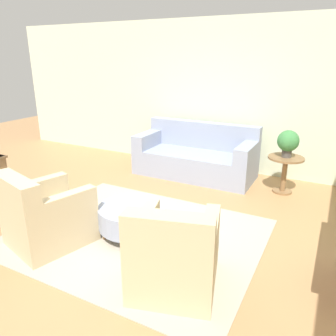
{
  "coord_description": "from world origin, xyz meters",
  "views": [
    {
      "loc": [
        2.01,
        -3.01,
        2.13
      ],
      "look_at": [
        0.15,
        0.55,
        0.75
      ],
      "focal_mm": 35.0,
      "sensor_mm": 36.0,
      "label": 1
    }
  ],
  "objects_px": {
    "ottoman_table": "(132,216)",
    "armchair_right": "(174,256)",
    "couch": "(196,157)",
    "potted_plant_on_side_table": "(288,142)",
    "armchair_left": "(45,217)",
    "side_table": "(285,168)"
  },
  "relations": [
    {
      "from": "armchair_right",
      "to": "ottoman_table",
      "type": "bearing_deg",
      "value": 144.66
    },
    {
      "from": "armchair_right",
      "to": "potted_plant_on_side_table",
      "type": "relative_size",
      "value": 2.38
    },
    {
      "from": "armchair_left",
      "to": "side_table",
      "type": "xyz_separation_m",
      "value": [
        2.21,
        2.93,
        0.06
      ]
    },
    {
      "from": "couch",
      "to": "armchair_left",
      "type": "height_order",
      "value": "couch"
    },
    {
      "from": "armchair_right",
      "to": "ottoman_table",
      "type": "relative_size",
      "value": 1.25
    },
    {
      "from": "couch",
      "to": "potted_plant_on_side_table",
      "type": "distance_m",
      "value": 1.69
    },
    {
      "from": "couch",
      "to": "armchair_right",
      "type": "relative_size",
      "value": 2.12
    },
    {
      "from": "ottoman_table",
      "to": "armchair_right",
      "type": "bearing_deg",
      "value": -35.34
    },
    {
      "from": "potted_plant_on_side_table",
      "to": "couch",
      "type": "bearing_deg",
      "value": 175.66
    },
    {
      "from": "couch",
      "to": "ottoman_table",
      "type": "bearing_deg",
      "value": -85.84
    },
    {
      "from": "ottoman_table",
      "to": "side_table",
      "type": "height_order",
      "value": "side_table"
    },
    {
      "from": "armchair_left",
      "to": "potted_plant_on_side_table",
      "type": "distance_m",
      "value": 3.7
    },
    {
      "from": "armchair_left",
      "to": "ottoman_table",
      "type": "distance_m",
      "value": 1.02
    },
    {
      "from": "couch",
      "to": "side_table",
      "type": "distance_m",
      "value": 1.61
    },
    {
      "from": "armchair_left",
      "to": "side_table",
      "type": "bearing_deg",
      "value": 52.88
    },
    {
      "from": "armchair_right",
      "to": "ottoman_table",
      "type": "xyz_separation_m",
      "value": [
        -0.9,
        0.64,
        -0.09
      ]
    },
    {
      "from": "armchair_left",
      "to": "side_table",
      "type": "relative_size",
      "value": 1.71
    },
    {
      "from": "couch",
      "to": "side_table",
      "type": "relative_size",
      "value": 3.61
    },
    {
      "from": "armchair_left",
      "to": "potted_plant_on_side_table",
      "type": "xyz_separation_m",
      "value": [
        2.21,
        2.93,
        0.5
      ]
    },
    {
      "from": "ottoman_table",
      "to": "potted_plant_on_side_table",
      "type": "relative_size",
      "value": 1.91
    },
    {
      "from": "armchair_right",
      "to": "potted_plant_on_side_table",
      "type": "distance_m",
      "value": 3.02
    },
    {
      "from": "side_table",
      "to": "armchair_right",
      "type": "bearing_deg",
      "value": -100.27
    }
  ]
}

